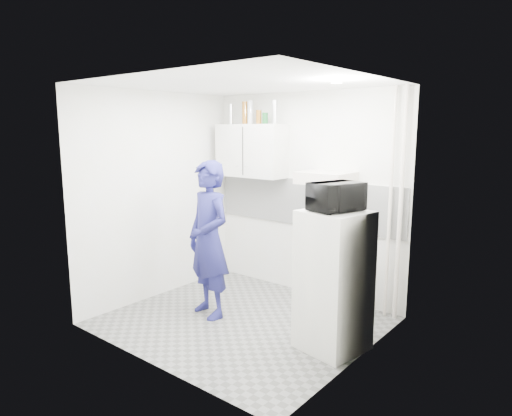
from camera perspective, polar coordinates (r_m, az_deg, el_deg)
The scene contains 23 objects.
floor at distance 5.30m, azimuth -1.72°, elevation -13.92°, with size 2.80×2.80×0.00m, color slate.
ceiling at distance 4.87m, azimuth -1.89°, elevation 15.29°, with size 2.80×2.80×0.00m, color white.
wall_back at distance 5.92m, azimuth 6.13°, elevation 1.66°, with size 2.80×2.80×0.00m, color silver.
wall_left at distance 5.92m, azimuth -12.12°, elevation 1.51°, with size 2.60×2.60×0.00m, color silver.
wall_right at distance 4.16m, azimuth 12.97°, elevation -2.02°, with size 2.60×2.60×0.00m, color silver.
person at distance 5.22m, azimuth -5.93°, elevation -3.94°, with size 0.65×0.43×1.79m, color navy.
stove at distance 5.59m, azimuth 10.35°, elevation -8.84°, with size 0.45×0.45×0.72m, color beige.
fridge at distance 4.53m, azimuth 9.67°, elevation -8.97°, with size 0.57×0.57×1.38m, color white.
stove_top at distance 5.49m, azimuth 10.47°, elevation -5.14°, with size 0.43×0.43×0.03m, color black.
saucepan at distance 5.46m, azimuth 9.32°, elevation -4.41°, with size 0.20×0.20×0.11m, color silver.
microwave at distance 4.33m, azimuth 9.99°, elevation 1.40°, with size 0.33×0.49×0.27m, color black.
bottle_a at distance 6.40m, azimuth -3.16°, elevation 11.64°, with size 0.06×0.06×0.27m, color silver.
bottle_c at distance 6.23m, azimuth -1.41°, elevation 11.81°, with size 0.07×0.07×0.30m, color brown.
bottle_d at distance 6.17m, azimuth -0.72°, elevation 11.86°, with size 0.07×0.07×0.31m, color #B2B7BC.
canister_a at distance 6.08m, azimuth 0.35°, elevation 11.29°, with size 0.07×0.07×0.18m, color brown.
canister_b at distance 6.01m, azimuth 1.14°, elevation 11.14°, with size 0.08×0.08×0.15m, color #144C1E.
bottle_e at distance 5.92m, azimuth 2.34°, elevation 11.89°, with size 0.07×0.07×0.30m, color silver.
upper_cabinet at distance 6.16m, azimuth -0.58°, elevation 7.19°, with size 1.00×0.35×0.70m, color white.
range_hood at distance 5.44m, azimuth 8.73°, elevation 3.75°, with size 0.60×0.50×0.14m, color beige.
backsplash at distance 5.92m, azimuth 6.03°, elevation 0.69°, with size 2.74×0.03×0.60m, color white.
pipe_a at distance 5.26m, azimuth 17.61°, elevation 0.22°, with size 0.05×0.05×2.60m, color beige.
pipe_b at distance 5.30m, azimuth 16.41°, elevation 0.36°, with size 0.04×0.04×2.60m, color beige.
ceiling_spot_fixture at distance 4.46m, azimuth 10.02°, elevation 15.26°, with size 0.10×0.10×0.02m, color white.
Camera 1 is at (3.17, -3.67, 2.14)m, focal length 32.00 mm.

